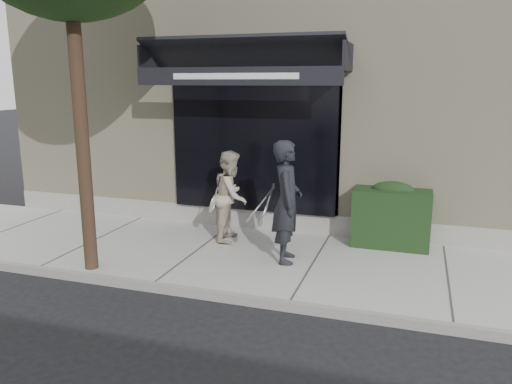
% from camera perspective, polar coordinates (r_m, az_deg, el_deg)
% --- Properties ---
extents(ground, '(80.00, 80.00, 0.00)m').
position_cam_1_polar(ground, '(8.09, 6.56, -8.76)').
color(ground, black).
rests_on(ground, ground).
extents(sidewalk, '(20.00, 3.00, 0.12)m').
position_cam_1_polar(sidewalk, '(8.07, 6.58, -8.36)').
color(sidewalk, '#A1A29C').
rests_on(sidewalk, ground).
extents(curb, '(20.00, 0.10, 0.14)m').
position_cam_1_polar(curb, '(6.67, 3.83, -12.85)').
color(curb, gray).
rests_on(curb, ground).
extents(building_facade, '(14.30, 8.04, 5.64)m').
position_cam_1_polar(building_facade, '(12.44, 11.54, 11.41)').
color(building_facade, beige).
rests_on(building_facade, ground).
extents(hedge, '(1.30, 0.70, 1.14)m').
position_cam_1_polar(hedge, '(8.95, 15.22, -2.60)').
color(hedge, black).
rests_on(hedge, sidewalk).
extents(pedestrian_front, '(0.83, 0.96, 1.93)m').
position_cam_1_polar(pedestrian_front, '(7.80, 3.53, -1.14)').
color(pedestrian_front, black).
rests_on(pedestrian_front, sidewalk).
extents(pedestrian_back, '(0.70, 0.90, 1.62)m').
position_cam_1_polar(pedestrian_back, '(8.90, -2.84, -0.43)').
color(pedestrian_back, '#B7A992').
rests_on(pedestrian_back, sidewalk).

